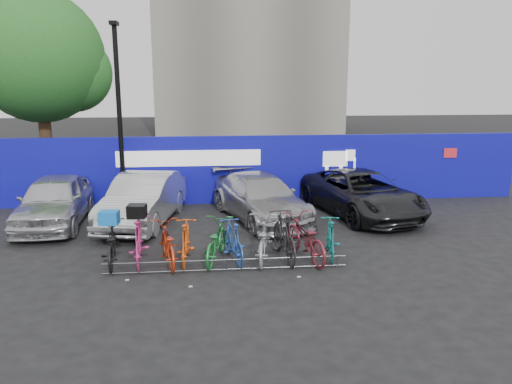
{
  "coord_description": "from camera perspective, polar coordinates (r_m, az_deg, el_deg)",
  "views": [
    {
      "loc": [
        -0.41,
        -11.41,
        4.29
      ],
      "look_at": [
        0.95,
        2.0,
        1.27
      ],
      "focal_mm": 35.0,
      "sensor_mm": 36.0,
      "label": 1
    }
  ],
  "objects": [
    {
      "name": "car_2",
      "position": [
        15.67,
        0.51,
        -0.65
      ],
      "size": [
        3.27,
        5.15,
        1.39
      ],
      "primitive_type": "imported",
      "rotation": [
        0.0,
        0.0,
        0.3
      ],
      "color": "#A2A1A6",
      "rests_on": "ground"
    },
    {
      "name": "lamppost",
      "position": [
        17.07,
        -15.36,
        8.76
      ],
      "size": [
        0.25,
        0.5,
        6.11
      ],
      "color": "black",
      "rests_on": "ground"
    },
    {
      "name": "bike_2",
      "position": [
        12.11,
        -10.09,
        -5.86
      ],
      "size": [
        1.03,
        1.98,
        0.99
      ],
      "primitive_type": "imported",
      "rotation": [
        0.0,
        0.0,
        3.35
      ],
      "color": "#B53516",
      "rests_on": "ground"
    },
    {
      "name": "bike_3",
      "position": [
        12.11,
        -8.03,
        -5.67
      ],
      "size": [
        0.56,
        1.74,
        1.03
      ],
      "primitive_type": "imported",
      "rotation": [
        0.0,
        0.0,
        3.1
      ],
      "color": "#E45716",
      "rests_on": "ground"
    },
    {
      "name": "car_0",
      "position": [
        16.2,
        -22.06,
        -0.92
      ],
      "size": [
        1.98,
        4.51,
        1.51
      ],
      "primitive_type": "imported",
      "rotation": [
        0.0,
        0.0,
        0.04
      ],
      "color": "#BCBDC1",
      "rests_on": "ground"
    },
    {
      "name": "bike_9",
      "position": [
        12.48,
        8.51,
        -5.23
      ],
      "size": [
        0.73,
        1.7,
        0.99
      ],
      "primitive_type": "imported",
      "rotation": [
        0.0,
        0.0,
        2.97
      ],
      "color": "#137770",
      "rests_on": "ground"
    },
    {
      "name": "bike_8",
      "position": [
        12.25,
        5.61,
        -5.26
      ],
      "size": [
        1.23,
        2.19,
        1.09
      ],
      "primitive_type": "imported",
      "rotation": [
        0.0,
        0.0,
        3.4
      ],
      "color": "maroon",
      "rests_on": "ground"
    },
    {
      "name": "bike_6",
      "position": [
        12.18,
        0.71,
        -5.45
      ],
      "size": [
        0.99,
        2.04,
        1.03
      ],
      "primitive_type": "imported",
      "rotation": [
        0.0,
        0.0,
        2.98
      ],
      "color": "#94979B",
      "rests_on": "ground"
    },
    {
      "name": "hoarding",
      "position": [
        17.69,
        -4.34,
        2.54
      ],
      "size": [
        22.0,
        0.18,
        2.4
      ],
      "color": "#0D0B9C",
      "rests_on": "ground"
    },
    {
      "name": "car_1",
      "position": [
        15.54,
        -12.76,
        -0.84
      ],
      "size": [
        2.45,
        4.81,
        1.51
      ],
      "primitive_type": "imported",
      "rotation": [
        0.0,
        0.0,
        -0.19
      ],
      "color": "#B9BABF",
      "rests_on": "ground"
    },
    {
      "name": "bike_1",
      "position": [
        12.23,
        -13.28,
        -5.44
      ],
      "size": [
        0.7,
        1.94,
        1.14
      ],
      "primitive_type": "imported",
      "rotation": [
        0.0,
        0.0,
        3.23
      ],
      "color": "#C5327A",
      "rests_on": "ground"
    },
    {
      "name": "car_3",
      "position": [
        16.53,
        11.97,
        -0.15
      ],
      "size": [
        3.47,
        5.53,
        1.43
      ],
      "primitive_type": "imported",
      "rotation": [
        0.0,
        0.0,
        0.23
      ],
      "color": "black",
      "rests_on": "ground"
    },
    {
      "name": "cargo_crate",
      "position": [
        12.21,
        -16.44,
        -2.83
      ],
      "size": [
        0.47,
        0.37,
        0.31
      ],
      "primitive_type": "cube",
      "rotation": [
        0.0,
        0.0,
        -0.08
      ],
      "color": "blue",
      "rests_on": "bike_0"
    },
    {
      "name": "cargo_topcase",
      "position": [
        12.03,
        -13.45,
        -2.14
      ],
      "size": [
        0.45,
        0.42,
        0.31
      ],
      "primitive_type": "cube",
      "rotation": [
        0.0,
        0.0,
        -0.1
      ],
      "color": "black",
      "rests_on": "bike_1"
    },
    {
      "name": "ground",
      "position": [
        12.2,
        -3.52,
        -8.0
      ],
      "size": [
        100.0,
        100.0,
        0.0
      ],
      "primitive_type": "plane",
      "color": "black",
      "rests_on": "ground"
    },
    {
      "name": "bike_5",
      "position": [
        12.08,
        -2.63,
        -5.63
      ],
      "size": [
        0.83,
        1.76,
        1.02
      ],
      "primitive_type": "imported",
      "rotation": [
        0.0,
        0.0,
        3.36
      ],
      "color": "#2650AC",
      "rests_on": "ground"
    },
    {
      "name": "tree",
      "position": [
        22.41,
        -22.96,
        13.65
      ],
      "size": [
        5.4,
        5.2,
        7.8
      ],
      "color": "#382314",
      "rests_on": "ground"
    },
    {
      "name": "bike_0",
      "position": [
        12.39,
        -16.26,
        -5.74
      ],
      "size": [
        0.88,
        1.95,
        0.99
      ],
      "primitive_type": "imported",
      "rotation": [
        0.0,
        0.0,
        3.26
      ],
      "color": "black",
      "rests_on": "ground"
    },
    {
      "name": "bike_7",
      "position": [
        12.19,
        3.24,
        -5.02
      ],
      "size": [
        0.77,
        2.05,
        1.2
      ],
      "primitive_type": "imported",
      "rotation": [
        0.0,
        0.0,
        3.25
      ],
      "color": "black",
      "rests_on": "ground"
    },
    {
      "name": "bike_rack",
      "position": [
        11.58,
        -3.41,
        -8.29
      ],
      "size": [
        5.6,
        0.03,
        0.3
      ],
      "color": "#595B60",
      "rests_on": "ground"
    },
    {
      "name": "bike_4",
      "position": [
        12.14,
        -4.63,
        -5.62
      ],
      "size": [
        1.1,
        2.0,
        1.0
      ],
      "primitive_type": "imported",
      "rotation": [
        0.0,
        0.0,
        2.9
      ],
      "color": "#1F7D33",
      "rests_on": "ground"
    }
  ]
}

